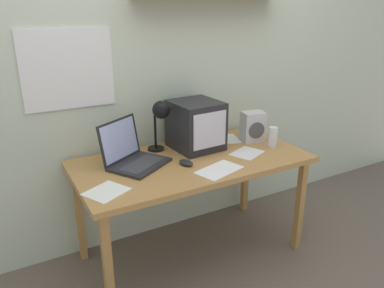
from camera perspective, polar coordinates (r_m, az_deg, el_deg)
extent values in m
plane|color=#695C4F|center=(2.73, 0.00, -16.14)|extent=(12.00, 12.00, 0.00)
cube|color=beige|center=(2.60, -4.74, 13.15)|extent=(5.60, 0.06, 2.60)
cube|color=white|center=(2.38, -18.36, 10.74)|extent=(0.54, 0.01, 0.47)
cube|color=#B68346|center=(2.38, 0.00, -2.65)|extent=(1.47, 0.74, 0.03)
cube|color=#B68346|center=(2.09, -12.68, -18.04)|extent=(0.04, 0.05, 0.67)
cube|color=#B68346|center=(2.70, 16.09, -9.00)|extent=(0.04, 0.05, 0.67)
cube|color=#B68346|center=(2.60, -16.79, -10.26)|extent=(0.04, 0.05, 0.67)
cube|color=#B68346|center=(3.10, 8.12, -4.36)|extent=(0.04, 0.05, 0.67)
cube|color=#232326|center=(2.51, 0.55, 2.91)|extent=(0.32, 0.34, 0.32)
cube|color=silver|center=(2.38, 2.71, 2.11)|extent=(0.25, 0.02, 0.23)
cube|color=#232326|center=(2.29, -7.95, -3.12)|extent=(0.42, 0.39, 0.02)
cube|color=#38383A|center=(2.28, -7.58, -2.98)|extent=(0.32, 0.27, 0.00)
cube|color=#232326|center=(2.33, -11.00, 0.64)|extent=(0.31, 0.22, 0.25)
cube|color=#B3BEF2|center=(2.33, -11.00, 0.64)|extent=(0.28, 0.20, 0.23)
cylinder|color=black|center=(2.54, -5.52, -0.70)|extent=(0.11, 0.11, 0.01)
cylinder|color=black|center=(2.49, -5.64, 2.44)|extent=(0.02, 0.02, 0.28)
sphere|color=black|center=(2.40, -4.71, 5.24)|extent=(0.12, 0.12, 0.12)
cylinder|color=white|center=(2.62, 12.22, 1.06)|extent=(0.06, 0.06, 0.14)
cylinder|color=#CC3D47|center=(2.63, 12.19, 0.67)|extent=(0.05, 0.05, 0.10)
cube|color=silver|center=(2.70, 9.25, 2.64)|extent=(0.17, 0.14, 0.21)
cylinder|color=#4C4C51|center=(2.65, 9.82, 2.05)|extent=(0.12, 0.03, 0.12)
ellipsoid|color=#232326|center=(2.28, -0.91, -2.86)|extent=(0.09, 0.12, 0.03)
cube|color=silver|center=(2.49, 8.40, -1.37)|extent=(0.25, 0.23, 0.00)
cube|color=white|center=(2.22, 4.16, -3.96)|extent=(0.31, 0.24, 0.00)
cube|color=white|center=(2.73, 4.87, 0.73)|extent=(0.26, 0.25, 0.00)
cube|color=white|center=(2.01, -12.90, -7.09)|extent=(0.26, 0.25, 0.00)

